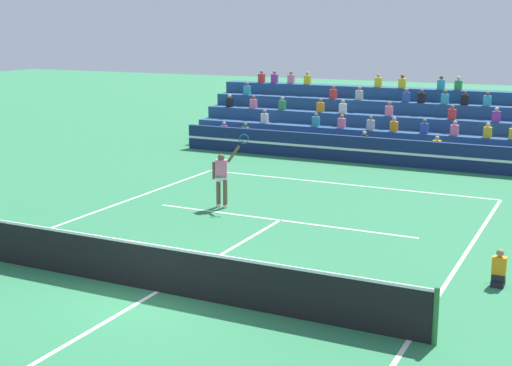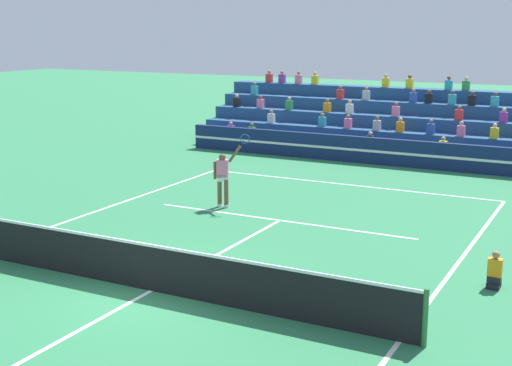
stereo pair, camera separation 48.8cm
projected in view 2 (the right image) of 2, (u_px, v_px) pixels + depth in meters
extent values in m
plane|color=#2D7A4C|center=(151.00, 291.00, 15.44)|extent=(120.00, 120.00, 0.00)
cube|color=white|center=(345.00, 184.00, 25.73)|extent=(11.00, 0.10, 0.01)
cube|color=white|center=(399.00, 342.00, 12.95)|extent=(0.10, 23.80, 0.01)
cube|color=white|center=(280.00, 220.00, 21.00)|extent=(8.25, 0.10, 0.01)
cube|color=white|center=(151.00, 291.00, 15.44)|extent=(0.10, 12.85, 0.01)
cylinder|color=#2D6B38|center=(425.00, 318.00, 12.63)|extent=(0.10, 0.10, 1.10)
cube|color=black|center=(151.00, 269.00, 15.33)|extent=(11.90, 0.02, 1.00)
cube|color=white|center=(150.00, 245.00, 15.21)|extent=(11.90, 0.04, 0.06)
cube|color=navy|center=(382.00, 151.00, 29.29)|extent=(18.00, 0.24, 1.10)
cube|color=white|center=(381.00, 152.00, 29.18)|extent=(18.00, 0.02, 0.10)
cube|color=navy|center=(391.00, 153.00, 30.45)|extent=(19.14, 0.95, 0.55)
cube|color=yellow|center=(443.00, 146.00, 29.20)|extent=(0.32, 0.22, 0.44)
sphere|color=tan|center=(443.00, 139.00, 29.13)|extent=(0.18, 0.18, 0.18)
cube|color=purple|center=(231.00, 130.00, 33.72)|extent=(0.32, 0.22, 0.44)
sphere|color=tan|center=(231.00, 123.00, 33.65)|extent=(0.18, 0.18, 0.18)
cube|color=#338C4C|center=(252.00, 132.00, 33.21)|extent=(0.32, 0.22, 0.44)
sphere|color=brown|center=(252.00, 125.00, 33.14)|extent=(0.18, 0.18, 0.18)
cube|color=black|center=(370.00, 141.00, 30.60)|extent=(0.32, 0.22, 0.44)
sphere|color=beige|center=(370.00, 133.00, 30.53)|extent=(0.18, 0.18, 0.18)
cube|color=navy|center=(398.00, 144.00, 31.21)|extent=(19.14, 0.95, 1.10)
cube|color=#B2B2B7|center=(377.00, 125.00, 31.32)|extent=(0.32, 0.22, 0.44)
sphere|color=brown|center=(377.00, 118.00, 31.25)|extent=(0.18, 0.18, 0.18)
cube|color=teal|center=(322.00, 122.00, 32.49)|extent=(0.32, 0.22, 0.44)
sphere|color=#9E7051|center=(322.00, 115.00, 32.42)|extent=(0.18, 0.18, 0.18)
cube|color=#2D4CA5|center=(431.00, 129.00, 30.25)|extent=(0.32, 0.22, 0.44)
sphere|color=brown|center=(431.00, 121.00, 30.18)|extent=(0.18, 0.18, 0.18)
cube|color=yellow|center=(494.00, 133.00, 29.07)|extent=(0.32, 0.22, 0.44)
sphere|color=beige|center=(495.00, 125.00, 29.00)|extent=(0.18, 0.18, 0.18)
cube|color=silver|center=(271.00, 118.00, 33.67)|extent=(0.32, 0.22, 0.44)
sphere|color=#9E7051|center=(271.00, 112.00, 33.60)|extent=(0.18, 0.18, 0.18)
cube|color=orange|center=(400.00, 127.00, 30.85)|extent=(0.32, 0.22, 0.44)
sphere|color=tan|center=(401.00, 120.00, 30.78)|extent=(0.18, 0.18, 0.18)
cube|color=pink|center=(461.00, 131.00, 29.67)|extent=(0.32, 0.22, 0.44)
sphere|color=tan|center=(462.00, 123.00, 29.60)|extent=(0.18, 0.18, 0.18)
cube|color=pink|center=(348.00, 123.00, 31.93)|extent=(0.32, 0.22, 0.44)
sphere|color=#9E7051|center=(348.00, 116.00, 31.86)|extent=(0.18, 0.18, 0.18)
cube|color=navy|center=(404.00, 135.00, 31.98)|extent=(19.14, 0.95, 1.65)
cube|color=purple|center=(504.00, 117.00, 29.69)|extent=(0.32, 0.22, 0.44)
sphere|color=beige|center=(504.00, 110.00, 29.62)|extent=(0.18, 0.18, 0.18)
cube|color=orange|center=(327.00, 107.00, 33.27)|extent=(0.32, 0.22, 0.44)
sphere|color=brown|center=(327.00, 101.00, 33.20)|extent=(0.18, 0.18, 0.18)
cube|color=red|center=(459.00, 115.00, 30.52)|extent=(0.32, 0.22, 0.44)
sphere|color=brown|center=(459.00, 107.00, 30.45)|extent=(0.18, 0.18, 0.18)
cube|color=pink|center=(261.00, 104.00, 34.85)|extent=(0.32, 0.22, 0.44)
sphere|color=brown|center=(261.00, 97.00, 34.78)|extent=(0.18, 0.18, 0.18)
cube|color=silver|center=(350.00, 109.00, 32.77)|extent=(0.32, 0.22, 0.44)
sphere|color=tan|center=(350.00, 102.00, 32.70)|extent=(0.18, 0.18, 0.18)
cube|color=#338C4C|center=(289.00, 105.00, 34.15)|extent=(0.32, 0.22, 0.44)
sphere|color=tan|center=(289.00, 99.00, 34.08)|extent=(0.18, 0.18, 0.18)
cube|color=black|center=(237.00, 102.00, 35.45)|extent=(0.32, 0.22, 0.44)
sphere|color=beige|center=(237.00, 96.00, 35.38)|extent=(0.18, 0.18, 0.18)
cube|color=pink|center=(396.00, 111.00, 31.78)|extent=(0.32, 0.22, 0.44)
sphere|color=brown|center=(396.00, 104.00, 31.71)|extent=(0.18, 0.18, 0.18)
cube|color=navy|center=(410.00, 126.00, 32.74)|extent=(19.14, 0.95, 2.20)
cube|color=teal|center=(452.00, 99.00, 31.46)|extent=(0.32, 0.22, 0.44)
sphere|color=brown|center=(453.00, 92.00, 31.40)|extent=(0.18, 0.18, 0.18)
cube|color=#2D4CA5|center=(413.00, 98.00, 32.25)|extent=(0.32, 0.22, 0.44)
sphere|color=#9E7051|center=(414.00, 91.00, 32.18)|extent=(0.18, 0.18, 0.18)
cube|color=teal|center=(255.00, 90.00, 35.93)|extent=(0.32, 0.22, 0.44)
sphere|color=brown|center=(255.00, 84.00, 35.86)|extent=(0.18, 0.18, 0.18)
cube|color=red|center=(340.00, 94.00, 33.85)|extent=(0.32, 0.22, 0.44)
sphere|color=brown|center=(340.00, 87.00, 33.78)|extent=(0.18, 0.18, 0.18)
cube|color=black|center=(429.00, 98.00, 31.94)|extent=(0.32, 0.22, 0.44)
sphere|color=brown|center=(429.00, 91.00, 31.87)|extent=(0.18, 0.18, 0.18)
cube|color=#B2B2B7|center=(366.00, 95.00, 33.26)|extent=(0.32, 0.22, 0.44)
sphere|color=#9E7051|center=(366.00, 89.00, 33.19)|extent=(0.18, 0.18, 0.18)
cube|color=black|center=(472.00, 100.00, 31.08)|extent=(0.32, 0.22, 0.44)
sphere|color=brown|center=(473.00, 93.00, 31.01)|extent=(0.18, 0.18, 0.18)
cube|color=teal|center=(495.00, 101.00, 30.64)|extent=(0.32, 0.22, 0.44)
sphere|color=brown|center=(495.00, 94.00, 30.57)|extent=(0.18, 0.18, 0.18)
cube|color=navy|center=(416.00, 118.00, 33.50)|extent=(19.14, 0.95, 2.75)
cube|color=yellow|center=(386.00, 83.00, 33.68)|extent=(0.32, 0.22, 0.44)
sphere|color=tan|center=(386.00, 76.00, 33.62)|extent=(0.18, 0.18, 0.18)
cube|color=red|center=(269.00, 78.00, 36.47)|extent=(0.32, 0.22, 0.44)
sphere|color=#9E7051|center=(269.00, 72.00, 36.40)|extent=(0.18, 0.18, 0.18)
cube|color=teal|center=(449.00, 85.00, 32.35)|extent=(0.32, 0.22, 0.44)
sphere|color=brown|center=(449.00, 78.00, 32.28)|extent=(0.18, 0.18, 0.18)
cube|color=purple|center=(282.00, 79.00, 36.14)|extent=(0.32, 0.22, 0.44)
sphere|color=#9E7051|center=(282.00, 72.00, 36.07)|extent=(0.18, 0.18, 0.18)
cube|color=#338C4C|center=(466.00, 86.00, 32.00)|extent=(0.32, 0.22, 0.44)
sphere|color=beige|center=(466.00, 79.00, 31.93)|extent=(0.18, 0.18, 0.18)
cube|color=yellow|center=(315.00, 80.00, 35.32)|extent=(0.32, 0.22, 0.44)
sphere|color=tan|center=(315.00, 73.00, 35.26)|extent=(0.18, 0.18, 0.18)
cube|color=pink|center=(299.00, 79.00, 35.73)|extent=(0.32, 0.22, 0.44)
sphere|color=#9E7051|center=(299.00, 73.00, 35.66)|extent=(0.18, 0.18, 0.18)
cube|color=yellow|center=(410.00, 84.00, 33.17)|extent=(0.32, 0.22, 0.44)
sphere|color=brown|center=(410.00, 77.00, 33.10)|extent=(0.18, 0.18, 0.18)
cube|color=black|center=(494.00, 285.00, 15.60)|extent=(0.28, 0.36, 0.12)
cube|color=black|center=(494.00, 280.00, 15.57)|extent=(0.28, 0.24, 0.18)
cube|color=orange|center=(495.00, 267.00, 15.51)|extent=(0.30, 0.18, 0.40)
sphere|color=#9E7051|center=(496.00, 255.00, 15.45)|extent=(0.17, 0.17, 0.17)
cylinder|color=brown|center=(220.00, 193.00, 22.51)|extent=(0.14, 0.14, 0.90)
cylinder|color=brown|center=(226.00, 193.00, 22.41)|extent=(0.14, 0.14, 0.90)
cube|color=white|center=(223.00, 178.00, 22.38)|extent=(0.37, 0.31, 0.20)
cube|color=pink|center=(222.00, 168.00, 22.31)|extent=(0.41, 0.33, 0.56)
sphere|color=brown|center=(222.00, 157.00, 22.23)|extent=(0.22, 0.22, 0.22)
cube|color=white|center=(220.00, 205.00, 22.63)|extent=(0.21, 0.29, 0.09)
cube|color=white|center=(227.00, 206.00, 22.54)|extent=(0.21, 0.29, 0.09)
cylinder|color=brown|center=(215.00, 170.00, 22.34)|extent=(0.09, 0.09, 0.56)
cylinder|color=brown|center=(235.00, 154.00, 22.18)|extent=(0.41, 0.25, 0.55)
cylinder|color=black|center=(242.00, 144.00, 22.09)|extent=(0.15, 0.09, 0.20)
torus|color=#1E4C99|center=(245.00, 139.00, 22.05)|extent=(0.40, 0.20, 0.43)
sphere|color=#C6DB33|center=(222.00, 268.00, 16.77)|extent=(0.07, 0.07, 0.07)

